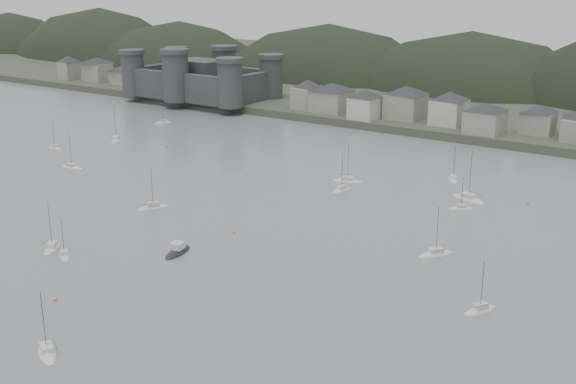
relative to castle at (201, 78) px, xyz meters
The scene contains 8 objects.
ground 216.45m from the castle, 56.28° to the right, with size 900.00×900.00×0.00m, color slate.
far_shore_land 166.61m from the castle, 43.83° to the left, with size 900.00×250.00×3.00m, color #383D2D.
forested_ridge 155.26m from the castle, 35.67° to the left, with size 851.55×103.94×102.57m.
castle is the anchor object (origin of this frame).
sailboat_lead 216.07m from the castle, 35.90° to the right, with size 5.13×7.40×9.76m.
moored_fleet 161.34m from the castle, 43.63° to the right, with size 238.67×164.72×13.86m.
motor_launch_far 178.63m from the castle, 49.99° to the right, with size 4.64×8.77×3.98m.
mooring_buoys 154.94m from the castle, 45.50° to the right, with size 176.65×103.24×0.70m.
Camera 1 is at (90.00, -53.97, 54.35)m, focal length 44.02 mm.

